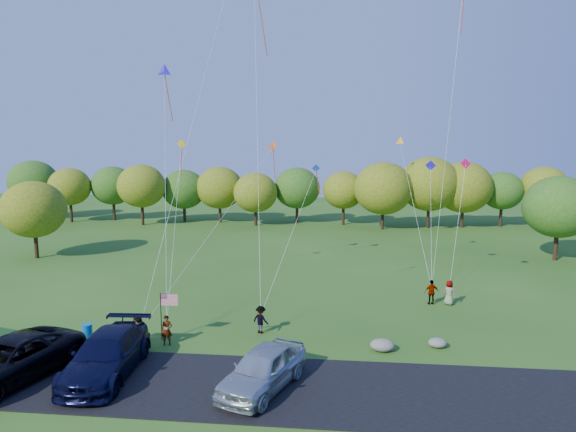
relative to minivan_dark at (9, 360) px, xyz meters
name	(u,v)px	position (x,y,z in m)	size (l,w,h in m)	color
ground	(238,348)	(9.22, 4.59, -0.99)	(140.00, 140.00, 0.00)	#275217
asphalt_lane	(219,385)	(9.22, 0.59, -0.96)	(44.00, 6.00, 0.06)	black
treeline	(296,189)	(8.97, 40.62, 3.69)	(76.41, 27.80, 7.96)	#392815
minivan_dark	(9,360)	(0.00, 0.00, 0.00)	(3.07, 6.66, 1.85)	black
minivan_navy	(107,355)	(4.00, 0.99, 0.00)	(2.58, 6.34, 1.84)	black
minivan_silver	(263,369)	(11.17, 0.39, -0.04)	(2.09, 5.20, 1.77)	#B4BAC0
flyer_a	(167,330)	(5.50, 4.68, -0.21)	(0.57, 0.37, 1.56)	#4C4C59
flyer_b	(139,334)	(4.37, 3.79, -0.12)	(0.84, 0.66, 1.74)	#4C4C59
flyer_c	(261,320)	(10.07, 6.80, -0.22)	(0.99, 0.57, 1.53)	#4C4C59
flyer_d	(432,292)	(20.25, 12.87, -0.18)	(0.95, 0.39, 1.61)	#4C4C59
flyer_e	(449,293)	(21.36, 12.88, -0.18)	(0.78, 0.51, 1.60)	#4C4C59
park_bench	(11,336)	(-2.57, 3.85, -0.52)	(1.56, 0.63, 0.88)	#153A19
trash_barrel	(87,331)	(0.98, 5.03, -0.59)	(0.53, 0.53, 0.79)	blue
flag_assembly	(166,305)	(5.30, 5.24, 0.97)	(0.96, 0.62, 2.60)	black
boulder_near	(382,345)	(16.53, 5.03, -0.68)	(1.23, 0.96, 0.61)	gray
boulder_far	(438,343)	(19.39, 5.79, -0.74)	(0.93, 0.78, 0.49)	slate
kites_aloft	(300,33)	(11.26, 17.67, 16.97)	(20.78, 10.06, 18.14)	#FF1C32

